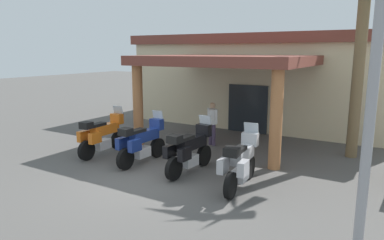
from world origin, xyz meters
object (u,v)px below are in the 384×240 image
object	(u,v)px
motorcycle_silver	(241,163)
roadside_sign	(380,14)
motel_building	(273,78)
pedestrian	(212,121)
motorcycle_orange	(102,135)
palm_tree_near_portico	(363,13)
motorcycle_blue	(141,142)
motorcycle_black	(189,150)

from	to	relation	value
motorcycle_silver	roadside_sign	xyz separation A→B (m)	(3.04, -1.61, 3.43)
motel_building	pedestrian	world-z (taller)	motel_building
motorcycle_orange	palm_tree_near_portico	bearing A→B (deg)	-62.11
motorcycle_silver	palm_tree_near_portico	distance (m)	6.44
palm_tree_near_portico	roadside_sign	xyz separation A→B (m)	(1.00, -6.20, -0.59)
pedestrian	roadside_sign	xyz separation A→B (m)	(5.78, -5.07, 3.18)
motorcycle_blue	pedestrian	distance (m)	3.30
motorcycle_blue	pedestrian	size ratio (longest dim) A/B	1.34
motel_building	motorcycle_orange	distance (m)	9.70
motorcycle_black	roadside_sign	xyz separation A→B (m)	(4.82, -1.92, 3.43)
pedestrian	palm_tree_near_portico	xyz separation A→B (m)	(4.78, 1.13, 3.77)
motorcycle_blue	motorcycle_black	bearing A→B (deg)	-87.46
roadside_sign	palm_tree_near_portico	bearing A→B (deg)	99.17
motorcycle_silver	motorcycle_blue	bearing A→B (deg)	79.84
motorcycle_blue	motorcycle_black	size ratio (longest dim) A/B	1.00
motorcycle_orange	motorcycle_silver	xyz separation A→B (m)	(5.34, -0.30, 0.00)
motel_building	motorcycle_blue	bearing A→B (deg)	-97.18
motorcycle_orange	motorcycle_black	bearing A→B (deg)	-92.13
motorcycle_orange	palm_tree_near_portico	distance (m)	9.44
roadside_sign	motel_building	bearing A→B (deg)	116.71
motel_building	motorcycle_orange	xyz separation A→B (m)	(-2.81, -9.16, -1.51)
motorcycle_black	pedestrian	distance (m)	3.30
roadside_sign	motorcycle_black	bearing A→B (deg)	158.32
motorcycle_silver	pedestrian	bearing A→B (deg)	32.49
motorcycle_silver	palm_tree_near_portico	size ratio (longest dim) A/B	0.34
motorcycle_orange	palm_tree_near_portico	world-z (taller)	palm_tree_near_portico
motorcycle_black	motorcycle_silver	xyz separation A→B (m)	(1.78, -0.31, 0.00)
motorcycle_orange	pedestrian	size ratio (longest dim) A/B	1.34
pedestrian	motorcycle_silver	bearing A→B (deg)	-122.56
motel_building	motorcycle_blue	distance (m)	9.36
motorcycle_blue	motorcycle_black	world-z (taller)	same
motorcycle_blue	pedestrian	xyz separation A→B (m)	(0.82, 3.19, 0.25)
pedestrian	palm_tree_near_portico	distance (m)	6.19
motel_building	motorcycle_orange	world-z (taller)	motel_building
motel_building	roadside_sign	bearing A→B (deg)	-64.04
motorcycle_blue	motorcycle_black	distance (m)	1.78
motorcycle_blue	roadside_sign	xyz separation A→B (m)	(6.60, -1.88, 3.43)
motel_building	motorcycle_black	size ratio (longest dim) A/B	5.90
motorcycle_blue	motorcycle_silver	bearing A→B (deg)	-93.02
motorcycle_blue	motorcycle_black	xyz separation A→B (m)	(1.78, 0.04, 0.00)
motorcycle_orange	pedestrian	bearing A→B (deg)	-41.75
motorcycle_silver	roadside_sign	bearing A→B (deg)	-123.73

